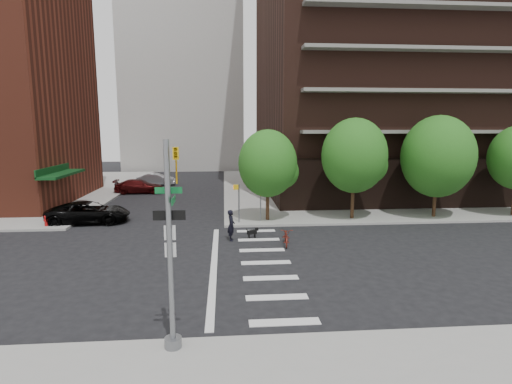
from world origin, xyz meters
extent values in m
plane|color=black|center=(0.00, 0.00, 0.00)|extent=(120.00, 120.00, 0.00)
cube|color=gray|center=(20.50, 23.50, 0.07)|extent=(39.00, 33.00, 0.15)
cube|color=silver|center=(3.00, -6.00, 0.01)|extent=(2.40, 0.50, 0.01)
cube|color=silver|center=(3.00, -4.00, 0.01)|extent=(2.40, 0.50, 0.01)
cube|color=silver|center=(3.00, -2.00, 0.01)|extent=(2.40, 0.50, 0.01)
cube|color=silver|center=(3.00, 0.00, 0.01)|extent=(2.40, 0.50, 0.01)
cube|color=silver|center=(3.00, 2.00, 0.01)|extent=(2.40, 0.50, 0.01)
cube|color=silver|center=(3.00, 4.00, 0.01)|extent=(2.40, 0.50, 0.01)
cube|color=silver|center=(3.00, 6.00, 0.01)|extent=(2.40, 0.50, 0.01)
cube|color=silver|center=(0.50, 0.00, 0.01)|extent=(0.30, 13.00, 0.01)
cube|color=black|center=(18.00, 24.00, 2.15)|extent=(25.50, 25.50, 4.00)
cube|color=#0C3814|center=(-11.30, 13.00, 2.95)|extent=(1.40, 6.00, 0.20)
cylinder|color=#301E11|center=(4.00, 8.50, 1.30)|extent=(0.24, 0.24, 2.30)
sphere|color=#235B19|center=(4.00, 8.50, 4.05)|extent=(4.00, 4.00, 4.00)
cylinder|color=#301E11|center=(10.00, 8.50, 1.45)|extent=(0.24, 0.24, 2.60)
sphere|color=#235B19|center=(10.00, 8.50, 4.55)|extent=(4.50, 4.50, 4.50)
cylinder|color=#301E11|center=(16.00, 8.50, 1.30)|extent=(0.24, 0.24, 2.30)
sphere|color=#235B19|center=(16.00, 8.50, 4.45)|extent=(5.00, 5.00, 5.00)
cylinder|color=slate|center=(-0.50, -7.50, 3.15)|extent=(0.16, 0.16, 6.00)
cylinder|color=slate|center=(-0.50, -7.50, 0.30)|extent=(0.50, 0.50, 0.30)
imported|color=gold|center=(-0.25, -7.50, 5.45)|extent=(0.16, 0.20, 1.00)
cube|color=#0A5926|center=(-0.50, -7.35, 4.75)|extent=(0.75, 0.02, 0.18)
cube|color=#0A5926|center=(-0.35, -7.50, 4.50)|extent=(0.02, 0.75, 0.18)
cube|color=black|center=(-0.50, -7.38, 4.05)|extent=(0.90, 0.02, 0.28)
cube|color=silver|center=(-0.50, -7.38, 3.55)|extent=(0.32, 0.02, 0.42)
cube|color=silver|center=(-0.50, -7.38, 3.05)|extent=(0.32, 0.02, 0.42)
cylinder|color=slate|center=(2.00, 7.80, 1.45)|extent=(0.10, 0.10, 2.60)
cube|color=gold|center=(1.80, 7.80, 2.55)|extent=(0.32, 0.25, 0.32)
cylinder|color=slate|center=(3.50, 8.30, 1.25)|extent=(0.08, 0.08, 2.20)
cube|color=gold|center=(3.50, 8.15, 2.15)|extent=(0.64, 0.02, 0.64)
cylinder|color=#A50C0C|center=(-10.50, 7.80, 0.45)|extent=(0.22, 0.22, 0.60)
sphere|color=#A50C0C|center=(-10.50, 7.80, 0.76)|extent=(0.24, 0.24, 0.24)
imported|color=black|center=(-8.20, 9.05, 0.74)|extent=(2.82, 5.50, 1.49)
imported|color=#3B0A0B|center=(-7.37, 21.53, 0.70)|extent=(2.11, 4.86, 1.39)
imported|color=#BBBDC2|center=(-6.63, 27.04, 0.69)|extent=(1.60, 4.24, 1.38)
imported|color=maroon|center=(4.44, 2.87, 0.50)|extent=(0.87, 1.95, 0.99)
imported|color=black|center=(1.41, 4.03, 0.90)|extent=(0.67, 0.45, 1.80)
cube|color=black|center=(2.63, 4.39, 0.36)|extent=(0.60, 0.38, 0.23)
cube|color=black|center=(2.92, 4.50, 0.50)|extent=(0.20, 0.19, 0.17)
cylinder|color=black|center=(2.80, 4.44, 0.12)|extent=(0.06, 0.06, 0.25)
cylinder|color=black|center=(2.46, 4.33, 0.12)|extent=(0.06, 0.06, 0.25)
camera|label=1|loc=(1.04, -18.38, 6.47)|focal=28.00mm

